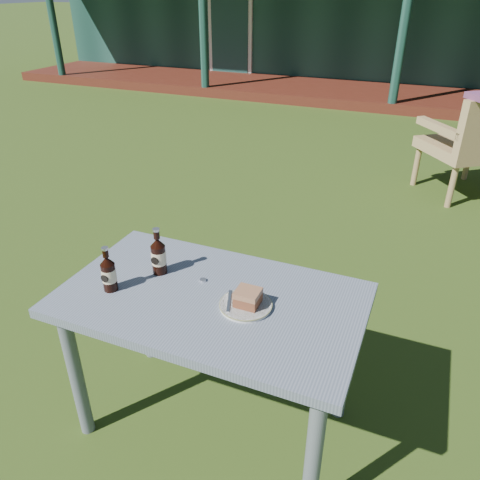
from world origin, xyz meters
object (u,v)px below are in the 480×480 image
at_px(cafe_table, 211,316).
at_px(cola_bottle_far, 109,273).
at_px(armchair_left, 476,141).
at_px(cake_slice, 248,297).
at_px(plate, 246,305).
at_px(cola_bottle_near, 159,255).

height_order(cafe_table, cola_bottle_far, cola_bottle_far).
bearing_deg(armchair_left, cafe_table, -107.68).
bearing_deg(armchair_left, cola_bottle_far, -112.85).
bearing_deg(cola_bottle_far, armchair_left, 67.15).
distance_m(cafe_table, cake_slice, 0.22).
bearing_deg(cola_bottle_far, cafe_table, 16.66).
xyz_separation_m(plate, cola_bottle_near, (-0.43, 0.08, 0.08)).
bearing_deg(armchair_left, cola_bottle_near, -112.30).
bearing_deg(plate, cola_bottle_far, -169.19).
distance_m(cake_slice, armchair_left, 3.46).
bearing_deg(cafe_table, cake_slice, -3.83).
xyz_separation_m(plate, cake_slice, (0.01, 0.00, 0.04)).
height_order(cake_slice, cola_bottle_far, cola_bottle_far).
distance_m(cake_slice, cola_bottle_near, 0.45).
height_order(plate, cola_bottle_near, cola_bottle_near).
height_order(cola_bottle_near, cola_bottle_far, cola_bottle_near).
relative_size(cola_bottle_far, armchair_left, 0.20).
bearing_deg(plate, cola_bottle_near, 169.12).
relative_size(cafe_table, cola_bottle_far, 6.15).
bearing_deg(cafe_table, cola_bottle_far, -163.34).
height_order(cafe_table, cake_slice, cake_slice).
distance_m(plate, armchair_left, 3.46).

